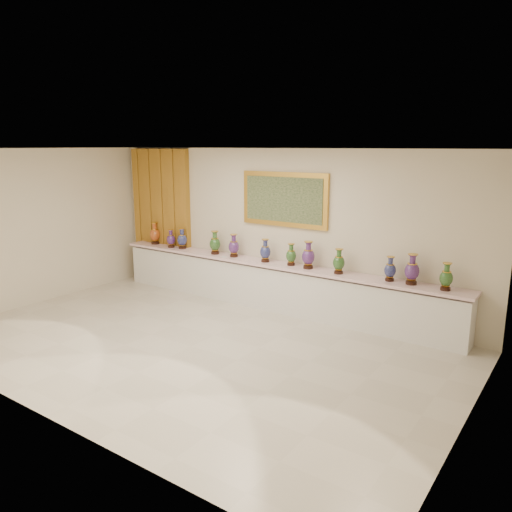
# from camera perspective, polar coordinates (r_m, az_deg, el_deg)

# --- Properties ---
(ground) EXTENTS (8.00, 8.00, 0.00)m
(ground) POSITION_cam_1_polar(r_m,az_deg,el_deg) (7.93, -7.37, -10.20)
(ground) COLOR beige
(ground) RESTS_ON ground
(room) EXTENTS (8.00, 8.00, 8.00)m
(room) POSITION_cam_1_polar(r_m,az_deg,el_deg) (10.92, -8.86, 4.73)
(room) COLOR beige
(room) RESTS_ON ground
(counter) EXTENTS (7.28, 0.48, 0.90)m
(counter) POSITION_cam_1_polar(r_m,az_deg,el_deg) (9.48, 1.79, -3.46)
(counter) COLOR white
(counter) RESTS_ON ground
(vase_0) EXTENTS (0.24, 0.24, 0.48)m
(vase_0) POSITION_cam_1_polar(r_m,az_deg,el_deg) (11.30, -11.49, 2.44)
(vase_0) COLOR black
(vase_0) RESTS_ON counter
(vase_1) EXTENTS (0.21, 0.21, 0.39)m
(vase_1) POSITION_cam_1_polar(r_m,az_deg,el_deg) (10.87, -9.69, 1.89)
(vase_1) COLOR black
(vase_1) RESTS_ON counter
(vase_2) EXTENTS (0.25, 0.25, 0.44)m
(vase_2) POSITION_cam_1_polar(r_m,az_deg,el_deg) (10.70, -8.44, 1.88)
(vase_2) COLOR black
(vase_2) RESTS_ON counter
(vase_3) EXTENTS (0.28, 0.28, 0.47)m
(vase_3) POSITION_cam_1_polar(r_m,az_deg,el_deg) (10.08, -4.71, 1.41)
(vase_3) COLOR black
(vase_3) RESTS_ON counter
(vase_4) EXTENTS (0.24, 0.24, 0.45)m
(vase_4) POSITION_cam_1_polar(r_m,az_deg,el_deg) (9.81, -2.55, 1.07)
(vase_4) COLOR black
(vase_4) RESTS_ON counter
(vase_5) EXTENTS (0.26, 0.26, 0.44)m
(vase_5) POSITION_cam_1_polar(r_m,az_deg,el_deg) (9.37, 1.07, 0.50)
(vase_5) COLOR black
(vase_5) RESTS_ON counter
(vase_6) EXTENTS (0.24, 0.24, 0.41)m
(vase_6) POSITION_cam_1_polar(r_m,az_deg,el_deg) (9.12, 4.04, 0.05)
(vase_6) COLOR black
(vase_6) RESTS_ON counter
(vase_7) EXTENTS (0.27, 0.27, 0.49)m
(vase_7) POSITION_cam_1_polar(r_m,az_deg,el_deg) (8.91, 6.00, -0.04)
(vase_7) COLOR black
(vase_7) RESTS_ON counter
(vase_8) EXTENTS (0.21, 0.21, 0.44)m
(vase_8) POSITION_cam_1_polar(r_m,az_deg,el_deg) (8.62, 9.44, -0.74)
(vase_8) COLOR black
(vase_8) RESTS_ON counter
(vase_9) EXTENTS (0.23, 0.23, 0.41)m
(vase_9) POSITION_cam_1_polar(r_m,az_deg,el_deg) (8.35, 15.08, -1.55)
(vase_9) COLOR black
(vase_9) RESTS_ON counter
(vase_10) EXTENTS (0.25, 0.25, 0.49)m
(vase_10) POSITION_cam_1_polar(r_m,az_deg,el_deg) (8.23, 17.40, -1.62)
(vase_10) COLOR black
(vase_10) RESTS_ON counter
(vase_11) EXTENTS (0.25, 0.25, 0.43)m
(vase_11) POSITION_cam_1_polar(r_m,az_deg,el_deg) (8.07, 20.91, -2.36)
(vase_11) COLOR black
(vase_11) RESTS_ON counter
(label_card) EXTENTS (0.10, 0.06, 0.00)m
(label_card) POSITION_cam_1_polar(r_m,az_deg,el_deg) (9.84, -3.66, -0.09)
(label_card) COLOR white
(label_card) RESTS_ON counter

